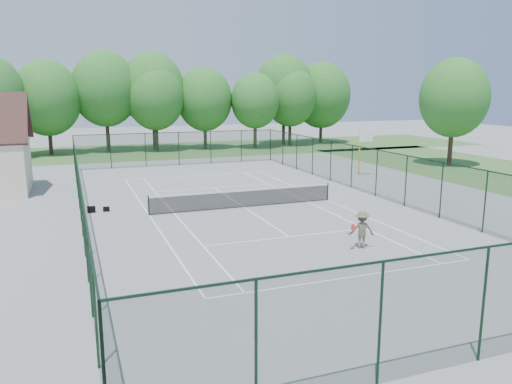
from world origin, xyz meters
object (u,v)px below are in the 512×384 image
at_px(sports_bag_a, 91,210).
at_px(tennis_player, 362,230).
at_px(tennis_net, 244,198).
at_px(basketball_goal, 363,143).

bearing_deg(sports_bag_a, tennis_player, -46.26).
xyz_separation_m(tennis_net, basketball_goal, (12.66, 7.40, 1.99)).
relative_size(tennis_net, tennis_player, 6.51).
distance_m(tennis_net, tennis_player, 9.27).
height_order(basketball_goal, sports_bag_a, basketball_goal).
relative_size(basketball_goal, tennis_player, 2.14).
height_order(basketball_goal, tennis_player, basketball_goal).
bearing_deg(tennis_player, tennis_net, 104.04).
xyz_separation_m(sports_bag_a, tennis_player, (10.66, -10.80, 0.64)).
height_order(sports_bag_a, tennis_player, tennis_player).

